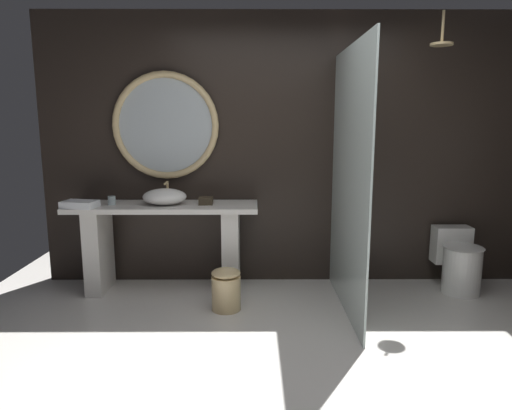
{
  "coord_description": "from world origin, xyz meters",
  "views": [
    {
      "loc": [
        -0.34,
        -2.6,
        1.58
      ],
      "look_at": [
        -0.33,
        0.72,
        0.97
      ],
      "focal_mm": 32.14,
      "sensor_mm": 36.0,
      "label": 1
    }
  ],
  "objects_px": {
    "rain_shower_head": "(442,41)",
    "folded_hand_towel": "(80,204)",
    "tumbler_cup": "(112,200)",
    "vessel_sink": "(165,197)",
    "round_wall_mirror": "(166,126)",
    "waste_bin": "(226,289)",
    "tissue_box": "(206,201)",
    "toilet": "(458,262)"
  },
  "relations": [
    {
      "from": "tumbler_cup",
      "to": "rain_shower_head",
      "type": "distance_m",
      "value": 3.21
    },
    {
      "from": "tissue_box",
      "to": "folded_hand_towel",
      "type": "distance_m",
      "value": 1.12
    },
    {
      "from": "round_wall_mirror",
      "to": "folded_hand_towel",
      "type": "bearing_deg",
      "value": -150.53
    },
    {
      "from": "tumbler_cup",
      "to": "waste_bin",
      "type": "bearing_deg",
      "value": -23.33
    },
    {
      "from": "waste_bin",
      "to": "folded_hand_towel",
      "type": "bearing_deg",
      "value": 166.47
    },
    {
      "from": "vessel_sink",
      "to": "folded_hand_towel",
      "type": "relative_size",
      "value": 1.37
    },
    {
      "from": "tissue_box",
      "to": "rain_shower_head",
      "type": "relative_size",
      "value": 0.45
    },
    {
      "from": "vessel_sink",
      "to": "round_wall_mirror",
      "type": "relative_size",
      "value": 0.4
    },
    {
      "from": "vessel_sink",
      "to": "round_wall_mirror",
      "type": "xyz_separation_m",
      "value": [
        -0.02,
        0.25,
        0.64
      ]
    },
    {
      "from": "vessel_sink",
      "to": "tumbler_cup",
      "type": "relative_size",
      "value": 4.98
    },
    {
      "from": "waste_bin",
      "to": "folded_hand_towel",
      "type": "height_order",
      "value": "folded_hand_towel"
    },
    {
      "from": "vessel_sink",
      "to": "rain_shower_head",
      "type": "height_order",
      "value": "rain_shower_head"
    },
    {
      "from": "vessel_sink",
      "to": "rain_shower_head",
      "type": "relative_size",
      "value": 1.41
    },
    {
      "from": "vessel_sink",
      "to": "round_wall_mirror",
      "type": "distance_m",
      "value": 0.69
    },
    {
      "from": "vessel_sink",
      "to": "tumbler_cup",
      "type": "bearing_deg",
      "value": -179.98
    },
    {
      "from": "tissue_box",
      "to": "round_wall_mirror",
      "type": "height_order",
      "value": "round_wall_mirror"
    },
    {
      "from": "round_wall_mirror",
      "to": "folded_hand_towel",
      "type": "distance_m",
      "value": 1.07
    },
    {
      "from": "folded_hand_towel",
      "to": "round_wall_mirror",
      "type": "bearing_deg",
      "value": 29.47
    },
    {
      "from": "rain_shower_head",
      "to": "toilet",
      "type": "distance_m",
      "value": 2.0
    },
    {
      "from": "vessel_sink",
      "to": "tissue_box",
      "type": "bearing_deg",
      "value": 1.06
    },
    {
      "from": "tumbler_cup",
      "to": "tissue_box",
      "type": "bearing_deg",
      "value": 0.48
    },
    {
      "from": "toilet",
      "to": "waste_bin",
      "type": "relative_size",
      "value": 1.6
    },
    {
      "from": "folded_hand_towel",
      "to": "rain_shower_head",
      "type": "bearing_deg",
      "value": 0.58
    },
    {
      "from": "folded_hand_towel",
      "to": "toilet",
      "type": "bearing_deg",
      "value": 2.26
    },
    {
      "from": "tumbler_cup",
      "to": "tissue_box",
      "type": "relative_size",
      "value": 0.64
    },
    {
      "from": "rain_shower_head",
      "to": "folded_hand_towel",
      "type": "height_order",
      "value": "rain_shower_head"
    },
    {
      "from": "vessel_sink",
      "to": "round_wall_mirror",
      "type": "height_order",
      "value": "round_wall_mirror"
    },
    {
      "from": "round_wall_mirror",
      "to": "rain_shower_head",
      "type": "distance_m",
      "value": 2.56
    },
    {
      "from": "tissue_box",
      "to": "waste_bin",
      "type": "distance_m",
      "value": 0.85
    },
    {
      "from": "round_wall_mirror",
      "to": "vessel_sink",
      "type": "bearing_deg",
      "value": -86.12
    },
    {
      "from": "waste_bin",
      "to": "folded_hand_towel",
      "type": "distance_m",
      "value": 1.51
    },
    {
      "from": "tumbler_cup",
      "to": "toilet",
      "type": "height_order",
      "value": "tumbler_cup"
    },
    {
      "from": "vessel_sink",
      "to": "waste_bin",
      "type": "xyz_separation_m",
      "value": [
        0.58,
        -0.46,
        -0.72
      ]
    },
    {
      "from": "tissue_box",
      "to": "rain_shower_head",
      "type": "bearing_deg",
      "value": -3.43
    },
    {
      "from": "tumbler_cup",
      "to": "waste_bin",
      "type": "relative_size",
      "value": 0.22
    },
    {
      "from": "vessel_sink",
      "to": "tumbler_cup",
      "type": "height_order",
      "value": "vessel_sink"
    },
    {
      "from": "tumbler_cup",
      "to": "vessel_sink",
      "type": "bearing_deg",
      "value": 0.02
    },
    {
      "from": "tumbler_cup",
      "to": "rain_shower_head",
      "type": "bearing_deg",
      "value": -2.27
    },
    {
      "from": "tumbler_cup",
      "to": "folded_hand_towel",
      "type": "bearing_deg",
      "value": -148.54
    },
    {
      "from": "tissue_box",
      "to": "tumbler_cup",
      "type": "bearing_deg",
      "value": -179.52
    },
    {
      "from": "tissue_box",
      "to": "toilet",
      "type": "xyz_separation_m",
      "value": [
        2.38,
        -0.02,
        -0.58
      ]
    },
    {
      "from": "vessel_sink",
      "to": "folded_hand_towel",
      "type": "bearing_deg",
      "value": -168.59
    }
  ]
}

